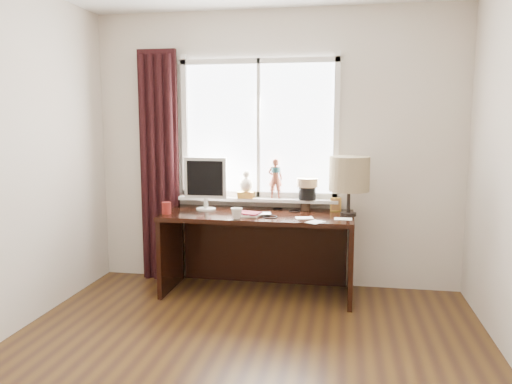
% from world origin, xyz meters
% --- Properties ---
extents(wall_back, '(3.50, 0.00, 2.60)m').
position_xyz_m(wall_back, '(0.00, 2.00, 1.30)').
color(wall_back, beige).
rests_on(wall_back, ground).
extents(laptop, '(0.35, 0.26, 0.02)m').
position_xyz_m(laptop, '(-0.12, 1.51, 0.76)').
color(laptop, silver).
rests_on(laptop, desk).
extents(mug, '(0.14, 0.13, 0.10)m').
position_xyz_m(mug, '(-0.24, 1.36, 0.80)').
color(mug, white).
rests_on(mug, desk).
extents(red_cup, '(0.08, 0.08, 0.11)m').
position_xyz_m(red_cup, '(-0.90, 1.46, 0.80)').
color(red_cup, maroon).
rests_on(red_cup, desk).
extents(window, '(1.52, 0.23, 1.40)m').
position_xyz_m(window, '(-0.15, 1.95, 1.30)').
color(window, white).
rests_on(window, ground).
extents(curtain, '(0.38, 0.09, 2.25)m').
position_xyz_m(curtain, '(-1.13, 1.91, 1.12)').
color(curtain, black).
rests_on(curtain, floor).
extents(desk, '(1.70, 0.70, 0.75)m').
position_xyz_m(desk, '(-0.10, 1.73, 0.51)').
color(desk, black).
rests_on(desk, floor).
extents(monitor, '(0.40, 0.18, 0.49)m').
position_xyz_m(monitor, '(-0.61, 1.72, 1.03)').
color(monitor, beige).
rests_on(monitor, desk).
extents(notebook_stack, '(0.25, 0.20, 0.03)m').
position_xyz_m(notebook_stack, '(-0.17, 1.50, 0.77)').
color(notebook_stack, beige).
rests_on(notebook_stack, desk).
extents(brush_holder, '(0.09, 0.09, 0.25)m').
position_xyz_m(brush_holder, '(0.31, 1.87, 0.81)').
color(brush_holder, black).
rests_on(brush_holder, desk).
extents(icon_frame, '(0.10, 0.03, 0.13)m').
position_xyz_m(icon_frame, '(0.59, 1.85, 0.81)').
color(icon_frame, gold).
rests_on(icon_frame, desk).
extents(table_lamp, '(0.35, 0.35, 0.52)m').
position_xyz_m(table_lamp, '(0.70, 1.66, 1.11)').
color(table_lamp, black).
rests_on(table_lamp, desk).
extents(loose_papers, '(0.49, 0.32, 0.00)m').
position_xyz_m(loose_papers, '(0.47, 1.44, 0.75)').
color(loose_papers, white).
rests_on(loose_papers, desk).
extents(desk_cables, '(0.34, 0.54, 0.01)m').
position_xyz_m(desk_cables, '(0.09, 1.67, 0.75)').
color(desk_cables, black).
rests_on(desk_cables, desk).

